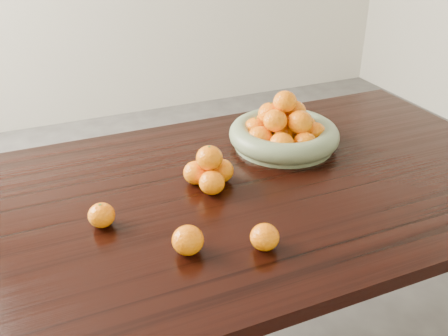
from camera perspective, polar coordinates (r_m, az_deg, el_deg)
name	(u,v)px	position (r m, az deg, el deg)	size (l,w,h in m)	color
dining_table	(213,217)	(1.47, -1.30, -5.66)	(2.00, 1.00, 0.75)	black
fruit_bowl	(284,132)	(1.67, 6.86, 4.10)	(0.37, 0.37, 0.19)	gray
orange_pyramid	(210,171)	(1.43, -1.66, -0.30)	(0.15, 0.15, 0.13)	orange
loose_orange_0	(102,215)	(1.30, -13.82, -5.27)	(0.07, 0.07, 0.06)	orange
loose_orange_1	(188,240)	(1.18, -4.15, -8.22)	(0.08, 0.08, 0.07)	orange
loose_orange_2	(265,237)	(1.19, 4.67, -7.87)	(0.07, 0.07, 0.07)	orange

